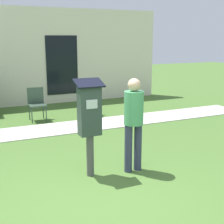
{
  "coord_description": "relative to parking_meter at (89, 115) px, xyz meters",
  "views": [
    {
      "loc": [
        -1.45,
        -3.65,
        2.2
      ],
      "look_at": [
        0.54,
        0.79,
        1.05
      ],
      "focal_mm": 50.0,
      "sensor_mm": 36.0,
      "label": 1
    }
  ],
  "objects": [
    {
      "name": "building_facade",
      "position": [
        -0.18,
        6.16,
        0.58
      ],
      "size": [
        10.0,
        0.26,
        3.2
      ],
      "color": "beige",
      "rests_on": "ground"
    },
    {
      "name": "parking_meter",
      "position": [
        0.0,
        0.0,
        0.0
      ],
      "size": [
        0.44,
        0.31,
        1.59
      ],
      "color": "#4C4C4C",
      "rests_on": "ground"
    },
    {
      "name": "ground_plane",
      "position": [
        -0.18,
        -0.84,
        -1.02
      ],
      "size": [
        40.0,
        40.0,
        0.0
      ],
      "primitive_type": "plane",
      "color": "#476B2D"
    },
    {
      "name": "outdoor_chair_middle",
      "position": [
        -0.09,
        3.97,
        -0.49
      ],
      "size": [
        0.44,
        0.44,
        0.9
      ],
      "rotation": [
        0.0,
        0.0,
        0.26
      ],
      "color": "#334738",
      "rests_on": "ground"
    },
    {
      "name": "person_standing",
      "position": [
        0.73,
        -0.12,
        -0.09
      ],
      "size": [
        0.32,
        0.32,
        1.58
      ],
      "rotation": [
        0.0,
        0.0,
        0.38
      ],
      "color": "#333851",
      "rests_on": "ground"
    },
    {
      "name": "sidewalk",
      "position": [
        -0.18,
        2.87,
        -1.01
      ],
      "size": [
        12.0,
        1.1,
        0.02
      ],
      "color": "beige",
      "rests_on": "ground"
    },
    {
      "name": "outdoor_chair_right",
      "position": [
        1.39,
        3.88,
        -0.49
      ],
      "size": [
        0.44,
        0.44,
        0.9
      ],
      "rotation": [
        0.0,
        0.0,
        -0.37
      ],
      "color": "#334738",
      "rests_on": "ground"
    }
  ]
}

